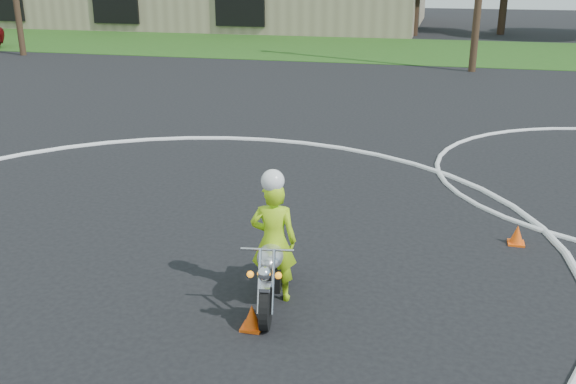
# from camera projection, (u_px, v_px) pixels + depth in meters

# --- Properties ---
(ground) EXTENTS (120.00, 120.00, 0.00)m
(ground) POSITION_uv_depth(u_px,v_px,m) (43.00, 349.00, 6.99)
(ground) COLOR black
(ground) RESTS_ON ground
(grass_strip) EXTENTS (120.00, 10.00, 0.02)m
(grass_strip) POSITION_uv_depth(u_px,v_px,m) (364.00, 49.00, 31.69)
(grass_strip) COLOR #1E4714
(grass_strip) RESTS_ON ground
(course_markings) EXTENTS (19.05, 19.05, 0.12)m
(course_markings) POSITION_uv_depth(u_px,v_px,m) (317.00, 220.00, 10.48)
(course_markings) COLOR silver
(course_markings) RESTS_ON ground
(primary_motorcycle) EXTENTS (0.61, 1.74, 0.92)m
(primary_motorcycle) POSITION_uv_depth(u_px,v_px,m) (272.00, 271.00, 7.78)
(primary_motorcycle) COLOR black
(primary_motorcycle) RESTS_ON ground
(rider_primary_grp) EXTENTS (0.61, 0.45, 1.71)m
(rider_primary_grp) POSITION_uv_depth(u_px,v_px,m) (274.00, 238.00, 7.78)
(rider_primary_grp) COLOR #ABE217
(rider_primary_grp) RESTS_ON ground
(traffic_cones) EXTENTS (19.56, 11.24, 0.30)m
(traffic_cones) POSITION_uv_depth(u_px,v_px,m) (550.00, 261.00, 8.73)
(traffic_cones) COLOR #FF540D
(traffic_cones) RESTS_ON ground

